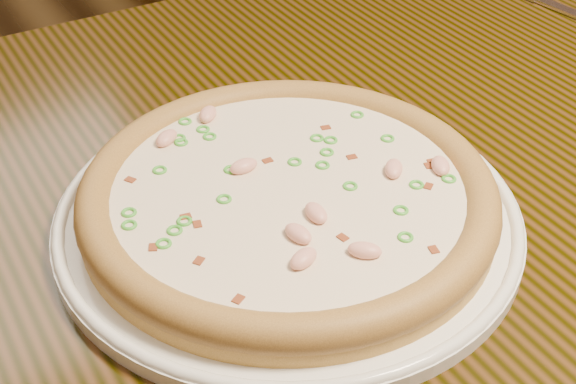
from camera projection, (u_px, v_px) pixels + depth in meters
hero_table at (369, 234)px, 0.78m from camera, size 1.20×0.80×0.75m
plate at (288, 214)px, 0.63m from camera, size 0.37×0.37×0.02m
pizza at (288, 195)px, 0.62m from camera, size 0.33×0.33×0.03m
fork at (569, 12)px, 0.95m from camera, size 0.04×0.18×0.00m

